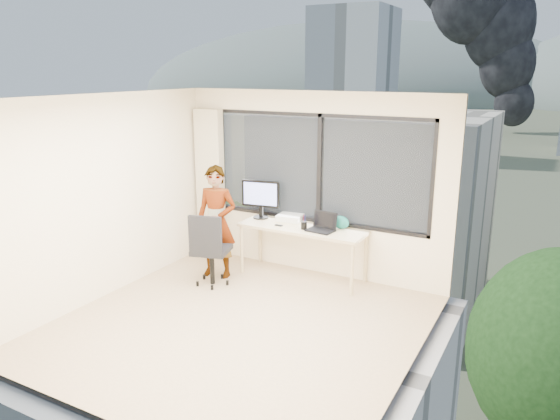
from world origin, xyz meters
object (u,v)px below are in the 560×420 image
Objects in this scene: desk at (302,252)px; chair at (211,248)px; person at (216,222)px; monitor at (261,199)px; handbag at (341,222)px; game_console at (290,217)px; laptop at (320,223)px.

desk is 1.71× the size of chair.
monitor is at bearing 48.16° from person.
handbag is (0.50, 0.18, 0.47)m from desk.
chair is 1.83× the size of monitor.
game_console is at bearing 2.86° from monitor.
game_console is 0.67m from laptop.
person is 1.74m from handbag.
monitor is 1.26m from handbag.
game_console is 0.91× the size of laptop.
person reaches higher than chair.
person is 1.07m from game_console.
game_console is at bearing 162.34° from laptop.
handbag reaches higher than desk.
monitor is at bearing 171.22° from desk.
chair is 1.52m from laptop.
laptop is at bearing -30.89° from game_console.
game_console is at bearing 145.53° from desk.
chair is at bearing -114.14° from monitor.
person is at bearing -158.77° from handbag.
handbag is (1.24, 0.06, -0.20)m from monitor.
chair is 0.66× the size of person.
person reaches higher than desk.
desk is 0.56m from game_console.
monitor is at bearing 60.01° from chair.
desk is at bearing -18.45° from monitor.
handbag is at bearing 19.56° from desk.
game_console is (0.44, 0.10, -0.25)m from monitor.
laptop is at bearing 14.61° from chair.
handbag is at bearing 10.88° from person.
desk is 5.21× the size of game_console.
handbag is at bearing 57.50° from laptop.
game_console is (0.67, 1.02, 0.27)m from chair.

